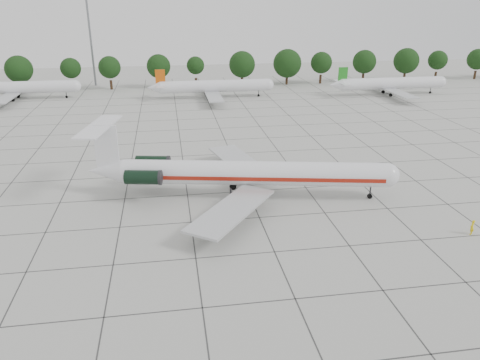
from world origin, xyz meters
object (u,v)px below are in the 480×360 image
Objects in this scene: main_airliner at (236,173)px; bg_airliner_b at (17,88)px; ground_crew at (472,227)px; bg_airliner_c at (214,86)px; bg_airliner_d at (391,84)px; floodlight_mast at (90,34)px.

bg_airliner_b is (-44.70, 68.19, -0.38)m from main_airliner.
main_airliner is at bearing -56.75° from bg_airliner_b.
bg_airliner_c is (-20.01, 76.68, 2.05)m from ground_crew.
bg_airliner_b and bg_airliner_c have the same top height.
bg_airliner_c is 45.83m from bg_airliner_d.
bg_airliner_c and bg_airliner_d have the same top height.
floodlight_mast is (-52.02, 99.67, 13.43)m from ground_crew.
bg_airliner_b is at bearing -94.27° from ground_crew.
ground_crew is at bearing -109.28° from bg_airliner_d.
bg_airliner_b is 1.00× the size of bg_airliner_c.
floodlight_mast reaches higher than bg_airliner_d.
ground_crew is (23.74, -14.24, -2.43)m from main_airliner.
bg_airliner_d is 1.11× the size of floodlight_mast.
bg_airliner_c is (48.42, -5.74, 0.00)m from bg_airliner_b.
bg_airliner_c is at bearing -119.35° from ground_crew.
bg_airliner_b is 1.11× the size of floodlight_mast.
main_airliner is at bearing -93.41° from bg_airliner_c.
bg_airliner_b is at bearing 134.57° from main_airliner.
floodlight_mast reaches higher than ground_crew.
ground_crew is at bearing -75.37° from bg_airliner_c.
bg_airliner_c is (3.72, 62.44, -0.38)m from main_airliner.
ground_crew is 77.90m from bg_airliner_d.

